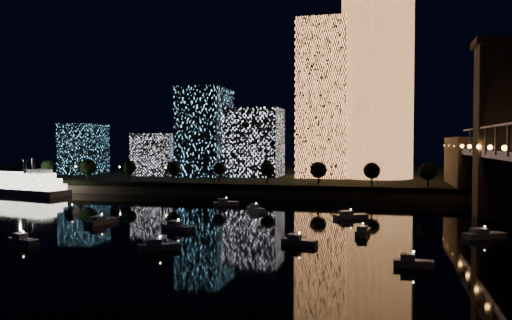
{
  "coord_description": "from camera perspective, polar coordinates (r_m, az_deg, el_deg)",
  "views": [
    {
      "loc": [
        34.04,
        -102.8,
        20.97
      ],
      "look_at": [
        -6.26,
        55.0,
        15.28
      ],
      "focal_mm": 35.0,
      "sensor_mm": 36.0,
      "label": 1
    }
  ],
  "objects": [
    {
      "name": "ground",
      "position": [
        110.3,
        -3.97,
        -8.96
      ],
      "size": [
        520.0,
        520.0,
        0.0
      ],
      "primitive_type": "plane",
      "color": "black",
      "rests_on": "ground"
    },
    {
      "name": "far_bank",
      "position": [
        265.64,
        6.93,
        -2.0
      ],
      "size": [
        420.0,
        160.0,
        5.0
      ],
      "primitive_type": "cube",
      "color": "black",
      "rests_on": "ground"
    },
    {
      "name": "seawall",
      "position": [
        188.91,
        3.88,
        -3.92
      ],
      "size": [
        420.0,
        6.0,
        3.0
      ],
      "primitive_type": "cube",
      "color": "#6B5E4C",
      "rests_on": "ground"
    },
    {
      "name": "tower_cylindrical",
      "position": [
        234.05,
        13.66,
        8.45
      ],
      "size": [
        34.0,
        34.0,
        84.73
      ],
      "color": "#E78D4A",
      "rests_on": "far_bank"
    },
    {
      "name": "tower_rectangular",
      "position": [
        233.29,
        7.66,
        6.87
      ],
      "size": [
        22.53,
        22.53,
        71.69
      ],
      "primitive_type": "cube",
      "color": "#E78D4A",
      "rests_on": "far_bank"
    },
    {
      "name": "midrise_blocks",
      "position": [
        244.73,
        -7.16,
        2.17
      ],
      "size": [
        112.04,
        28.98,
        41.88
      ],
      "color": "white",
      "rests_on": "far_bank"
    },
    {
      "name": "riverboat",
      "position": [
        227.02,
        -25.74,
        -2.52
      ],
      "size": [
        51.19,
        20.26,
        15.13
      ],
      "color": "silver",
      "rests_on": "ground"
    },
    {
      "name": "motorboats",
      "position": [
        122.77,
        -3.34,
        -7.45
      ],
      "size": [
        118.57,
        79.62,
        2.78
      ],
      "color": "silver",
      "rests_on": "ground"
    },
    {
      "name": "esplanade_trees",
      "position": [
        200.91,
        -3.69,
        -1.0
      ],
      "size": [
        166.1,
        6.97,
        8.99
      ],
      "color": "black",
      "rests_on": "far_bank"
    },
    {
      "name": "street_lamps",
      "position": [
        208.57,
        -4.74,
        -1.29
      ],
      "size": [
        132.7,
        0.7,
        5.65
      ],
      "color": "black",
      "rests_on": "far_bank"
    }
  ]
}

